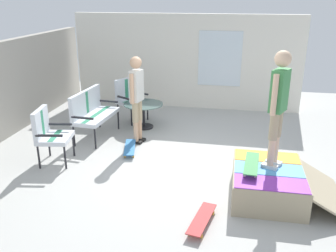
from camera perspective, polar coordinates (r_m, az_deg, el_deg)
ground_plane at (r=6.59m, az=2.07°, el=-7.01°), size 12.00×12.00×0.10m
house_facade at (r=9.85m, az=2.87°, el=10.02°), size 0.23×6.00×2.46m
skate_ramp at (r=5.85m, az=15.56°, el=-8.47°), size 1.36×1.66×0.46m
patio_bench at (r=7.92m, az=-11.87°, el=2.51°), size 1.29×0.65×1.02m
patio_chair_near_house at (r=8.89m, az=-6.08°, el=4.75°), size 0.81×0.79×1.02m
patio_chair_by_wall at (r=6.91m, az=-18.18°, el=-0.74°), size 0.70×0.64×1.02m
patio_table at (r=8.40m, az=-3.83°, el=2.41°), size 0.90×0.90×0.57m
person_watching at (r=7.38m, az=-4.92°, el=5.15°), size 0.47×0.29×1.79m
person_skater at (r=5.48m, az=16.86°, el=3.75°), size 0.45×0.33×1.75m
skateboard_by_bench at (r=7.24m, az=-5.97°, el=-3.35°), size 0.82×0.38×0.10m
skateboard_spare at (r=5.09m, az=5.30°, el=-14.27°), size 0.82×0.35×0.10m
skateboard_on_ramp at (r=5.63m, az=12.91°, el=-5.76°), size 0.81×0.26×0.10m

